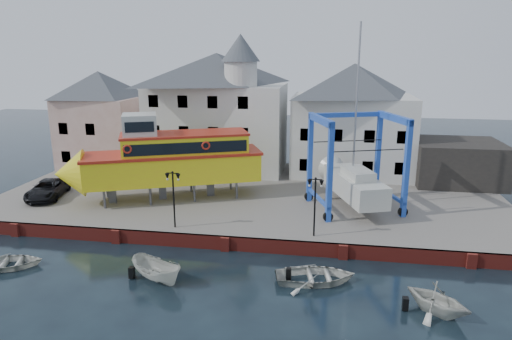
# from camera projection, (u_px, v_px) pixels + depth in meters

# --- Properties ---
(ground) EXTENTS (140.00, 140.00, 0.00)m
(ground) POSITION_uv_depth(u_px,v_px,m) (225.00, 250.00, 31.52)
(ground) COLOR black
(ground) RESTS_ON ground
(hardstanding) EXTENTS (44.00, 22.00, 1.00)m
(hardstanding) POSITION_uv_depth(u_px,v_px,m) (252.00, 196.00, 41.90)
(hardstanding) COLOR #635F59
(hardstanding) RESTS_ON ground
(quay_wall) EXTENTS (44.00, 0.47, 1.00)m
(quay_wall) POSITION_uv_depth(u_px,v_px,m) (226.00, 243.00, 31.50)
(quay_wall) COLOR maroon
(quay_wall) RESTS_ON ground
(building_pink) EXTENTS (8.00, 7.00, 10.30)m
(building_pink) POSITION_uv_depth(u_px,v_px,m) (102.00, 119.00, 49.99)
(building_pink) COLOR tan
(building_pink) RESTS_ON hardstanding
(building_white_main) EXTENTS (14.00, 8.30, 14.00)m
(building_white_main) POSITION_uv_depth(u_px,v_px,m) (219.00, 110.00, 48.00)
(building_white_main) COLOR silver
(building_white_main) RESTS_ON hardstanding
(building_white_right) EXTENTS (12.00, 8.00, 11.20)m
(building_white_right) POSITION_uv_depth(u_px,v_px,m) (352.00, 119.00, 46.59)
(building_white_right) COLOR silver
(building_white_right) RESTS_ON hardstanding
(shed_dark) EXTENTS (8.00, 7.00, 4.00)m
(shed_dark) POSITION_uv_depth(u_px,v_px,m) (456.00, 162.00, 44.02)
(shed_dark) COLOR black
(shed_dark) RESTS_ON hardstanding
(lamp_post_left) EXTENTS (1.12, 0.32, 4.20)m
(lamp_post_left) POSITION_uv_depth(u_px,v_px,m) (173.00, 185.00, 32.25)
(lamp_post_left) COLOR black
(lamp_post_left) RESTS_ON hardstanding
(lamp_post_right) EXTENTS (1.12, 0.32, 4.20)m
(lamp_post_right) POSITION_uv_depth(u_px,v_px,m) (315.00, 192.00, 30.68)
(lamp_post_right) COLOR black
(lamp_post_right) RESTS_ON hardstanding
(tour_boat) EXTENTS (17.20, 10.24, 7.38)m
(tour_boat) POSITION_uv_depth(u_px,v_px,m) (161.00, 159.00, 38.58)
(tour_boat) COLOR #59595E
(tour_boat) RESTS_ON hardstanding
(travel_lift) EXTENTS (8.14, 9.87, 14.52)m
(travel_lift) POSITION_uv_depth(u_px,v_px,m) (351.00, 177.00, 37.24)
(travel_lift) COLOR #214DAC
(travel_lift) RESTS_ON hardstanding
(van) EXTENTS (3.71, 5.87, 1.51)m
(van) POSITION_uv_depth(u_px,v_px,m) (47.00, 189.00, 39.55)
(van) COLOR black
(van) RESTS_ON hardstanding
(motorboat_a) EXTENTS (4.19, 3.21, 1.53)m
(motorboat_a) POSITION_uv_depth(u_px,v_px,m) (157.00, 280.00, 27.40)
(motorboat_a) COLOR beige
(motorboat_a) RESTS_ON ground
(motorboat_b) EXTENTS (5.34, 4.28, 0.98)m
(motorboat_b) POSITION_uv_depth(u_px,v_px,m) (315.00, 282.00, 27.25)
(motorboat_b) COLOR beige
(motorboat_b) RESTS_ON ground
(motorboat_c) EXTENTS (4.58, 4.50, 1.83)m
(motorboat_c) POSITION_uv_depth(u_px,v_px,m) (436.00, 313.00, 23.99)
(motorboat_c) COLOR beige
(motorboat_c) RESTS_ON ground
(motorboat_d) EXTENTS (4.93, 4.22, 0.86)m
(motorboat_d) POSITION_uv_depth(u_px,v_px,m) (8.00, 267.00, 29.05)
(motorboat_d) COLOR beige
(motorboat_d) RESTS_ON ground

